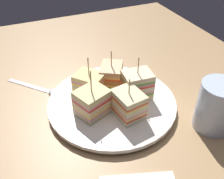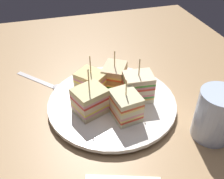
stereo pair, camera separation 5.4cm
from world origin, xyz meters
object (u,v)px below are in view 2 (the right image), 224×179
object	(u,v)px
sandwich_wedge_0	(138,87)
sandwich_wedge_1	(114,76)
sandwich_wedge_2	(91,83)
sandwich_wedge_3	(90,101)
sandwich_wedge_4	(125,105)
plate	(112,103)
spoon	(53,86)
drinking_glass	(215,118)

from	to	relation	value
sandwich_wedge_0	sandwich_wedge_1	bearing A→B (deg)	-54.42
sandwich_wedge_2	sandwich_wedge_3	xyz separation A→B (cm)	(-6.30, 1.64, 0.25)
sandwich_wedge_0	sandwich_wedge_4	size ratio (longest dim) A/B	1.12
sandwich_wedge_0	sandwich_wedge_2	world-z (taller)	sandwich_wedge_0
plate	sandwich_wedge_0	xyz separation A→B (cm)	(-0.78, -5.48, 3.68)
plate	sandwich_wedge_1	size ratio (longest dim) A/B	3.06
sandwich_wedge_0	spoon	distance (cm)	21.25
plate	sandwich_wedge_3	bearing A→B (deg)	111.44
sandwich_wedge_0	drinking_glass	world-z (taller)	sandwich_wedge_0
sandwich_wedge_4	sandwich_wedge_3	bearing A→B (deg)	53.34
sandwich_wedge_2	sandwich_wedge_4	world-z (taller)	sandwich_wedge_2
plate	sandwich_wedge_3	distance (cm)	6.48
sandwich_wedge_2	sandwich_wedge_0	bearing A→B (deg)	19.10
plate	drinking_glass	xyz separation A→B (cm)	(-13.36, -16.03, 3.43)
plate	sandwich_wedge_2	bearing A→B (deg)	39.39
drinking_glass	spoon	bearing A→B (deg)	49.25
sandwich_wedge_1	sandwich_wedge_3	bearing A→B (deg)	-14.19
plate	drinking_glass	world-z (taller)	drinking_glass
sandwich_wedge_1	sandwich_wedge_0	bearing A→B (deg)	61.13
sandwich_wedge_0	sandwich_wedge_2	bearing A→B (deg)	-23.89
plate	sandwich_wedge_4	size ratio (longest dim) A/B	3.14
sandwich_wedge_1	sandwich_wedge_4	distance (cm)	10.58
sandwich_wedge_0	spoon	xyz separation A→B (cm)	(11.48, 17.37, -4.22)
sandwich_wedge_0	spoon	bearing A→B (deg)	-28.02
sandwich_wedge_0	drinking_glass	bearing A→B (deg)	135.39
plate	spoon	world-z (taller)	plate
plate	sandwich_wedge_0	world-z (taller)	sandwich_wedge_0
sandwich_wedge_0	spoon	size ratio (longest dim) A/B	0.77
sandwich_wedge_3	drinking_glass	bearing A→B (deg)	-50.18
plate	drinking_glass	distance (cm)	21.14
sandwich_wedge_3	sandwich_wedge_2	bearing A→B (deg)	53.42
sandwich_wedge_2	sandwich_wedge_4	bearing A→B (deg)	-15.71
plate	sandwich_wedge_1	bearing A→B (deg)	-21.76
sandwich_wedge_1	spoon	size ratio (longest dim) A/B	0.70
sandwich_wedge_1	spoon	distance (cm)	15.49
sandwich_wedge_2	sandwich_wedge_4	xyz separation A→B (cm)	(-9.69, -4.70, 0.25)
drinking_glass	sandwich_wedge_4	bearing A→B (deg)	61.83
sandwich_wedge_4	sandwich_wedge_1	bearing A→B (deg)	-13.23
spoon	drinking_glass	distance (cm)	37.07
sandwich_wedge_3	spoon	size ratio (longest dim) A/B	0.79
plate	drinking_glass	size ratio (longest dim) A/B	2.76
sandwich_wedge_0	drinking_glass	distance (cm)	16.42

